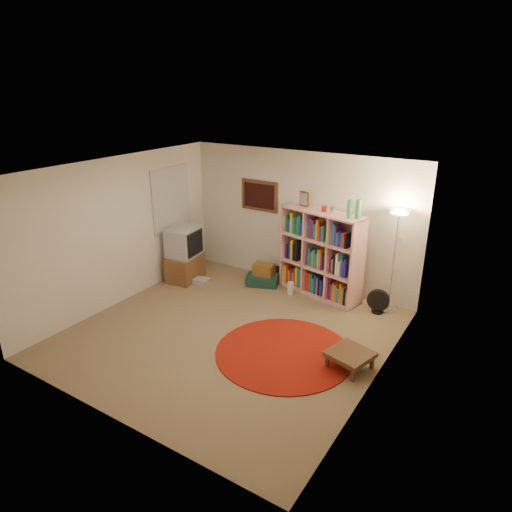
% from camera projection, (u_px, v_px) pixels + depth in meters
% --- Properties ---
extents(room, '(4.54, 4.54, 2.54)m').
position_uv_depth(room, '(227.00, 255.00, 6.61)').
color(room, '#876F4F').
rests_on(room, ground).
extents(bookshelf, '(1.61, 0.79, 1.86)m').
position_uv_depth(bookshelf, '(320.00, 255.00, 8.05)').
color(bookshelf, '#FFB0AA').
rests_on(bookshelf, ground).
extents(floor_lamp, '(0.43, 0.43, 1.77)m').
position_uv_depth(floor_lamp, '(398.00, 227.00, 7.18)').
color(floor_lamp, silver).
rests_on(floor_lamp, ground).
extents(floor_fan, '(0.37, 0.23, 0.42)m').
position_uv_depth(floor_fan, '(378.00, 301.00, 7.54)').
color(floor_fan, black).
rests_on(floor_fan, ground).
extents(tv_stand, '(0.59, 0.78, 1.05)m').
position_uv_depth(tv_stand, '(185.00, 255.00, 8.74)').
color(tv_stand, brown).
rests_on(tv_stand, ground).
extents(dvd_box, '(0.31, 0.27, 0.09)m').
position_uv_depth(dvd_box, '(201.00, 281.00, 8.72)').
color(dvd_box, silver).
rests_on(dvd_box, ground).
extents(suitcase, '(0.69, 0.57, 0.19)m').
position_uv_depth(suitcase, '(262.00, 280.00, 8.65)').
color(suitcase, '#153A30').
rests_on(suitcase, ground).
extents(wicker_basket, '(0.42, 0.33, 0.22)m').
position_uv_depth(wicker_basket, '(264.00, 269.00, 8.60)').
color(wicker_basket, brown).
rests_on(wicker_basket, suitcase).
extents(duffel_bag, '(0.41, 0.37, 0.25)m').
position_uv_depth(duffel_bag, '(284.00, 273.00, 8.89)').
color(duffel_bag, black).
rests_on(duffel_bag, ground).
extents(paper_towel, '(0.12, 0.12, 0.23)m').
position_uv_depth(paper_towel, '(291.00, 288.00, 8.25)').
color(paper_towel, white).
rests_on(paper_towel, ground).
extents(red_rug, '(1.95, 1.95, 0.02)m').
position_uv_depth(red_rug, '(284.00, 352.00, 6.48)').
color(red_rug, maroon).
rests_on(red_rug, ground).
extents(side_table, '(0.65, 0.65, 0.24)m').
position_uv_depth(side_table, '(350.00, 355.00, 6.08)').
color(side_table, '#492D19').
rests_on(side_table, ground).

